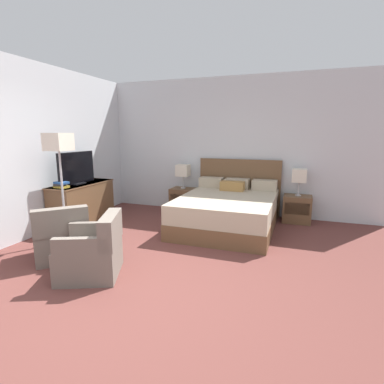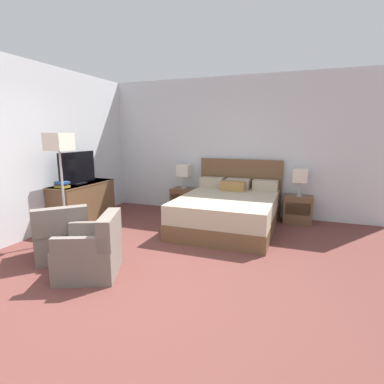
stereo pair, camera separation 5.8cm
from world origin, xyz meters
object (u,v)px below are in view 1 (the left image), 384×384
bed (228,210)px  floor_lamp (59,151)px  dresser (83,203)px  table_lamp_left (183,171)px  armchair_by_window (61,238)px  book_red_cover (61,187)px  tv (77,169)px  nightstand_left (183,200)px  book_blue_cover (60,185)px  nightstand_right (297,209)px  armchair_companion (93,253)px  table_lamp_right (299,176)px  book_small_top (61,183)px

bed → floor_lamp: (-2.25, -1.65, 1.12)m
floor_lamp → dresser: bearing=114.6°
table_lamp_left → armchair_by_window: 3.06m
dresser → book_red_cover: book_red_cover is taller
tv → floor_lamp: floor_lamp is taller
armchair_by_window → book_red_cover: bearing=131.3°
table_lamp_left → tv: 2.18m
armchair_by_window → nightstand_left: bearing=77.1°
dresser → book_blue_cover: 0.67m
bed → nightstand_left: 1.43m
book_red_cover → book_blue_cover: (-0.02, 0.00, 0.04)m
bed → table_lamp_left: (-1.19, 0.78, 0.59)m
bed → tv: bearing=-163.1°
nightstand_right → armchair_companion: armchair_companion is taller
tv → table_lamp_right: bearing=22.4°
tv → armchair_companion: size_ratio=1.00×
bed → table_lamp_right: 1.54m
book_red_cover → book_small_top: size_ratio=1.02×
nightstand_right → dresser: bearing=-158.9°
table_lamp_right → dresser: 4.18m
book_blue_cover → tv: bearing=87.9°
table_lamp_left → floor_lamp: 2.70m
nightstand_right → book_small_top: book_small_top is taller
nightstand_left → tv: bearing=-132.9°
book_blue_cover → armchair_companion: 2.06m
armchair_by_window → table_lamp_left: bearing=77.2°
table_lamp_left → floor_lamp: bearing=-113.5°
armchair_companion → floor_lamp: 1.81m
book_small_top → book_red_cover: bearing=180.0°
nightstand_right → book_red_cover: bearing=-152.6°
tv → book_blue_cover: 0.48m
tv → floor_lamp: size_ratio=0.53×
armchair_companion → bed: bearing=65.5°
bed → floor_lamp: 3.00m
table_lamp_left → book_small_top: bearing=-126.2°
armchair_companion → book_red_cover: bearing=142.2°
table_lamp_right → floor_lamp: size_ratio=0.30×
bed → tv: 2.89m
table_lamp_left → dresser: size_ratio=0.38×
dresser → table_lamp_left: bearing=45.3°
tv → armchair_companion: 2.39m
bed → armchair_by_window: 2.84m
book_small_top → armchair_by_window: book_small_top is taller
book_red_cover → book_blue_cover: bearing=180.0°
nightstand_left → floor_lamp: (-1.06, -2.42, 1.19)m
bed → floor_lamp: floor_lamp is taller
armchair_companion → armchair_by_window: bearing=159.0°
table_lamp_left → book_small_top: 2.48m
book_red_cover → armchair_by_window: book_red_cover is taller
dresser → armchair_by_window: size_ratio=1.40×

